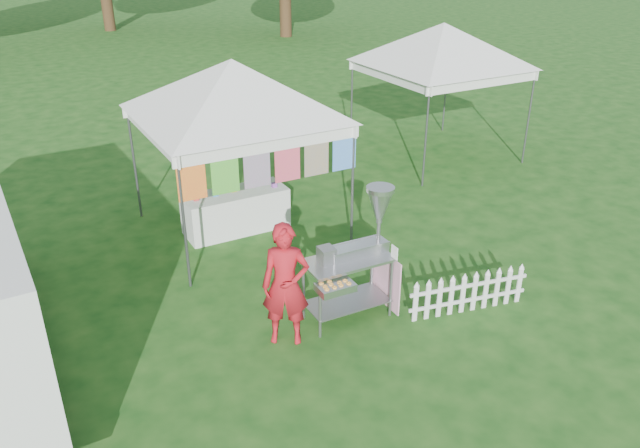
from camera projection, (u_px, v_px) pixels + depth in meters
ground at (342, 330)px, 8.37m from camera, size 120.00×120.00×0.00m
canopy_main at (231, 60)px, 9.82m from camera, size 4.24×4.24×3.45m
canopy_right at (444, 23)px, 13.41m from camera, size 4.24×4.24×3.45m
donut_cart at (361, 245)px, 8.26m from camera, size 1.34×0.87×1.83m
vendor at (286, 285)px, 7.82m from camera, size 0.72×0.65×1.66m
picket_fence at (469, 294)px, 8.65m from camera, size 1.77×0.38×0.56m
display_table at (236, 211)px, 10.96m from camera, size 1.80×0.70×0.72m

